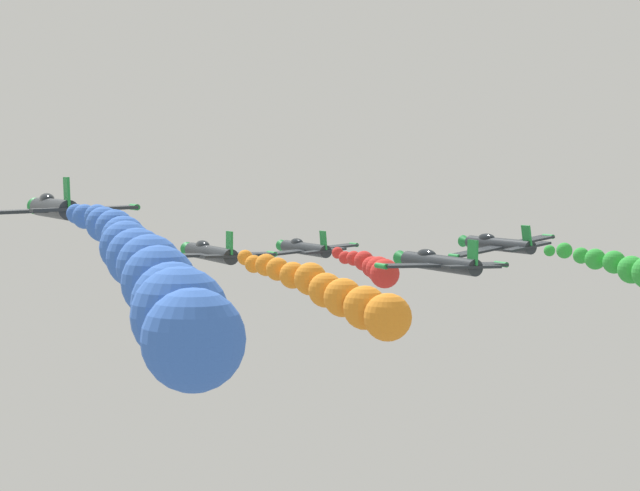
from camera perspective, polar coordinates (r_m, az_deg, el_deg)
name	(u,v)px	position (r m, az deg, el deg)	size (l,w,h in m)	color
airplane_lead	(304,248)	(98.87, -0.81, -0.14)	(9.56, 10.35, 2.43)	#23282D
smoke_trail_lead	(373,267)	(84.81, 2.75, -1.13)	(2.92, 12.64, 2.42)	red
airplane_left_inner	(210,253)	(80.91, -5.67, -0.36)	(9.56, 10.35, 2.32)	#23282D
smoke_trail_left_inner	(339,296)	(64.21, 0.98, -2.59)	(4.32, 17.94, 4.14)	orange
airplane_right_inner	(498,244)	(93.03, 9.10, 0.07)	(9.50, 10.35, 2.76)	#23282D
airplane_left_outer	(438,262)	(75.15, 6.08, -0.87)	(9.57, 10.35, 2.33)	#23282D
airplane_right_outer	(52,208)	(65.23, -13.54, 1.90)	(9.57, 10.35, 2.33)	#23282D
smoke_trail_right_outer	(158,287)	(40.40, -8.32, -2.10)	(3.99, 26.35, 5.39)	blue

